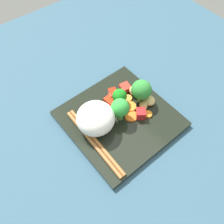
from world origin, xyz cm
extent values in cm
cube|color=#305165|center=(0.00, 0.00, -1.00)|extent=(110.00, 110.00, 2.00)
cube|color=black|center=(0.00, 0.00, 0.67)|extent=(25.94, 25.94, 1.35)
ellipsoid|color=white|center=(6.06, -1.47, 4.91)|extent=(10.84, 10.78, 7.12)
cylinder|color=#538F3C|center=(0.14, 0.17, 2.69)|extent=(2.53, 2.52, 2.80)
sphere|color=green|center=(-0.06, 0.15, 5.57)|extent=(4.46, 4.46, 4.46)
cylinder|color=#71B04F|center=(-7.27, -0.98, 2.60)|extent=(1.98, 1.95, 2.69)
sphere|color=#2E8232|center=(-7.50, -0.99, 5.60)|extent=(5.10, 5.10, 5.10)
cylinder|color=#639A43|center=(-2.93, -3.34, 2.18)|extent=(2.27, 2.33, 1.84)
sphere|color=#1A781C|center=(-2.63, -3.44, 4.43)|extent=(3.69, 3.69, 3.69)
cylinder|color=orange|center=(-3.93, -0.76, 1.73)|extent=(4.33, 4.33, 0.76)
cylinder|color=orange|center=(-9.87, -3.94, 1.64)|extent=(3.38, 3.38, 0.59)
cylinder|color=orange|center=(-6.07, 3.72, 1.63)|extent=(2.79, 2.79, 0.56)
cylinder|color=orange|center=(-5.29, -3.11, 1.68)|extent=(2.96, 2.96, 0.66)
cylinder|color=orange|center=(-2.34, 1.60, 1.61)|extent=(4.26, 4.26, 0.54)
cube|color=red|center=(-0.17, -2.73, 2.14)|extent=(2.41, 2.86, 1.59)
cube|color=red|center=(-0.91, -4.96, 2.25)|extent=(2.80, 2.91, 1.80)
cube|color=red|center=(-6.66, -6.04, 2.18)|extent=(2.91, 2.97, 1.67)
cube|color=red|center=(-2.64, -6.07, 2.51)|extent=(2.70, 3.16, 2.33)
cube|color=red|center=(-4.28, 2.83, 2.50)|extent=(3.22, 3.24, 2.30)
ellipsoid|color=tan|center=(-7.94, -3.25, 2.58)|extent=(4.37, 4.60, 2.47)
ellipsoid|color=tan|center=(-6.57, 1.30, 2.19)|extent=(3.25, 3.37, 1.70)
ellipsoid|color=tan|center=(-8.81, 1.07, 2.30)|extent=(3.53, 3.77, 1.92)
ellipsoid|color=tan|center=(-1.74, -0.56, 2.21)|extent=(2.69, 2.22, 1.74)
cylinder|color=#A56937|center=(9.49, 1.89, 1.79)|extent=(0.97, 20.94, 0.88)
cylinder|color=#A56937|center=(8.56, 1.88, 1.79)|extent=(0.97, 20.94, 0.88)
camera|label=1|loc=(21.56, 24.81, 52.19)|focal=39.08mm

